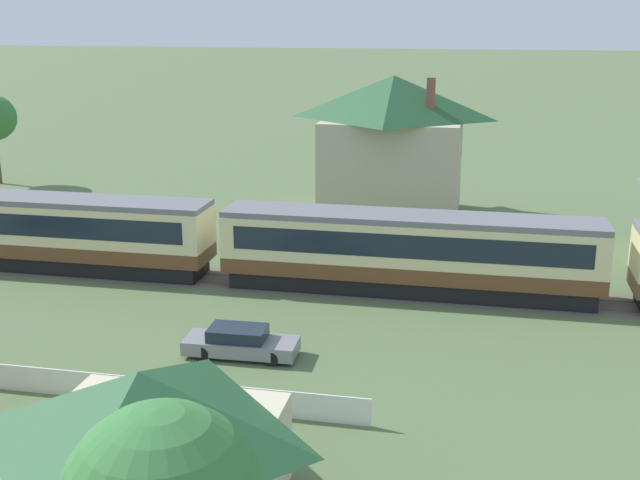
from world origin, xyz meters
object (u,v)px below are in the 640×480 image
Objects in this scene: cottage_dark_green_roof_2 at (143,449)px; passenger_train at (415,250)px; station_house_dark_green_roof at (392,144)px; parked_car_grey at (240,342)px.

passenger_train is at bearing 75.69° from cottage_dark_green_roof_2.
cottage_dark_green_roof_2 is at bearing -104.31° from passenger_train.
cottage_dark_green_roof_2 is at bearing -93.46° from station_house_dark_green_roof.
parked_car_grey is (-6.41, -9.48, -1.70)m from passenger_train.
parked_car_grey is at bearing 94.63° from cottage_dark_green_roof_2.
passenger_train reaches higher than parked_car_grey.
station_house_dark_green_roof reaches higher than cottage_dark_green_roof_2.
parked_car_grey is (-0.96, 11.89, -1.90)m from cottage_dark_green_roof_2.
station_house_dark_green_roof is at bearing 100.70° from passenger_train.
station_house_dark_green_roof is 2.13× the size of parked_car_grey.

